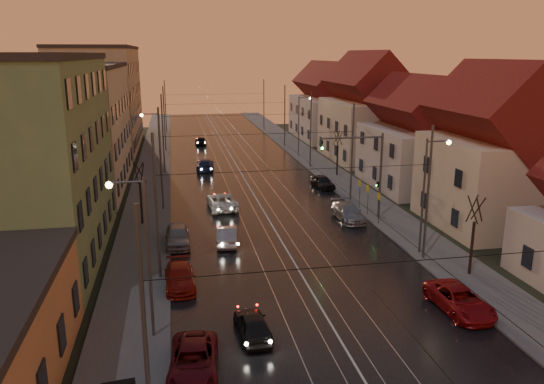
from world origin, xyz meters
TOP-DOWN VIEW (x-y plane):
  - ground at (0.00, 0.00)m, footprint 160.00×160.00m
  - road at (0.00, 40.00)m, footprint 16.00×120.00m
  - sidewalk_left at (-10.00, 40.00)m, footprint 4.00×120.00m
  - sidewalk_right at (10.00, 40.00)m, footprint 4.00×120.00m
  - tram_rail_0 at (-2.20, 40.00)m, footprint 0.06×120.00m
  - tram_rail_1 at (-0.77, 40.00)m, footprint 0.06×120.00m
  - tram_rail_2 at (0.77, 40.00)m, footprint 0.06×120.00m
  - tram_rail_3 at (2.20, 40.00)m, footprint 0.06×120.00m
  - apartment_left_1 at (-17.50, 14.00)m, footprint 10.00×18.00m
  - apartment_left_2 at (-17.50, 34.00)m, footprint 10.00×20.00m
  - apartment_left_3 at (-17.50, 58.00)m, footprint 10.00×24.00m
  - house_right_1 at (17.00, 15.00)m, footprint 8.67×10.20m
  - house_right_2 at (17.00, 28.00)m, footprint 9.18×12.24m
  - house_right_3 at (17.00, 43.00)m, footprint 9.18×14.28m
  - house_right_4 at (17.00, 61.00)m, footprint 9.18×16.32m
  - catenary_pole_l_0 at (-8.60, -6.00)m, footprint 0.16×0.16m
  - catenary_pole_l_1 at (-8.60, 9.00)m, footprint 0.16×0.16m
  - catenary_pole_r_1 at (8.60, 9.00)m, footprint 0.16×0.16m
  - catenary_pole_l_2 at (-8.60, 24.00)m, footprint 0.16×0.16m
  - catenary_pole_r_2 at (8.60, 24.00)m, footprint 0.16×0.16m
  - catenary_pole_l_3 at (-8.60, 39.00)m, footprint 0.16×0.16m
  - catenary_pole_r_3 at (8.60, 39.00)m, footprint 0.16×0.16m
  - catenary_pole_l_4 at (-8.60, 54.00)m, footprint 0.16×0.16m
  - catenary_pole_r_4 at (8.60, 54.00)m, footprint 0.16×0.16m
  - catenary_pole_l_5 at (-8.60, 72.00)m, footprint 0.16×0.16m
  - catenary_pole_r_5 at (8.60, 72.00)m, footprint 0.16×0.16m
  - street_lamp_0 at (-9.10, 2.00)m, footprint 1.75×0.32m
  - street_lamp_1 at (9.10, 10.00)m, footprint 1.75×0.32m
  - street_lamp_2 at (-9.10, 30.00)m, footprint 1.75×0.32m
  - street_lamp_3 at (9.10, 46.00)m, footprint 1.75×0.32m
  - traffic_light_mast at (7.99, 18.00)m, footprint 5.30×0.32m
  - bare_tree_0 at (-10.20, 20.00)m, footprint 1.09×1.09m
  - bare_tree_1 at (10.20, 6.00)m, footprint 1.09×1.09m
  - bare_tree_2 at (10.40, 34.00)m, footprint 1.09×1.09m
  - driving_car_0 at (-4.07, 1.25)m, footprint 1.67×3.73m
  - driving_car_1 at (-3.96, 14.39)m, footprint 1.85×4.14m
  - driving_car_2 at (-3.48, 23.42)m, footprint 2.65×5.17m
  - driving_car_3 at (-3.95, 39.65)m, footprint 2.36×4.91m
  - driving_car_4 at (-3.48, 57.81)m, footprint 1.61×3.85m
  - parked_left_1 at (-7.01, -1.37)m, footprint 2.44×4.64m
  - parked_left_2 at (-7.44, 7.63)m, footprint 1.85×4.29m
  - parked_left_3 at (-7.48, 14.76)m, footprint 1.71×4.24m
  - parked_right_0 at (7.14, 1.81)m, footprint 2.35×4.75m
  - parked_right_1 at (6.47, 18.28)m, footprint 1.96×4.68m
  - parked_right_2 at (7.34, 29.09)m, footprint 2.03×3.96m

SIDE VIEW (x-z plane):
  - ground at x=0.00m, z-range 0.00..0.00m
  - road at x=0.00m, z-range 0.00..0.04m
  - tram_rail_0 at x=-2.20m, z-range 0.04..0.07m
  - tram_rail_1 at x=-0.77m, z-range 0.04..0.07m
  - tram_rail_2 at x=0.77m, z-range 0.04..0.07m
  - tram_rail_3 at x=2.20m, z-range 0.04..0.07m
  - sidewalk_left at x=-10.00m, z-range 0.00..0.15m
  - sidewalk_right at x=10.00m, z-range 0.00..0.15m
  - parked_left_2 at x=-7.44m, z-range 0.00..1.23m
  - parked_left_1 at x=-7.01m, z-range 0.00..1.25m
  - driving_car_0 at x=-4.07m, z-range 0.00..1.25m
  - parked_right_2 at x=7.34m, z-range 0.00..1.29m
  - parked_right_0 at x=7.14m, z-range 0.00..1.30m
  - driving_car_4 at x=-3.48m, z-range 0.00..1.30m
  - driving_car_1 at x=-3.96m, z-range 0.00..1.32m
  - parked_right_1 at x=6.47m, z-range 0.00..1.35m
  - driving_car_3 at x=-3.95m, z-range 0.00..1.38m
  - driving_car_2 at x=-3.48m, z-range 0.00..1.39m
  - parked_left_3 at x=-7.48m, z-range 0.00..1.44m
  - bare_tree_0 at x=-10.20m, z-range -0.07..5.04m
  - bare_tree_1 at x=10.20m, z-range -0.07..5.04m
  - bare_tree_2 at x=10.40m, z-range -0.07..5.04m
  - catenary_pole_l_0 at x=-8.60m, z-range 0.00..9.00m
  - catenary_pole_l_1 at x=-8.60m, z-range 0.00..9.00m
  - catenary_pole_r_1 at x=8.60m, z-range 0.00..9.00m
  - catenary_pole_l_2 at x=-8.60m, z-range 0.00..9.00m
  - catenary_pole_r_2 at x=8.60m, z-range 0.00..9.00m
  - catenary_pole_l_3 at x=-8.60m, z-range 0.00..9.00m
  - catenary_pole_r_3 at x=8.60m, z-range 0.00..9.00m
  - catenary_pole_l_4 at x=-8.60m, z-range 0.00..9.00m
  - catenary_pole_r_4 at x=8.60m, z-range 0.00..9.00m
  - catenary_pole_l_5 at x=-8.60m, z-range 0.00..9.00m
  - catenary_pole_r_5 at x=8.60m, z-range 0.00..9.00m
  - traffic_light_mast at x=7.99m, z-range 1.00..8.20m
  - house_right_2 at x=17.00m, z-range 0.04..9.24m
  - street_lamp_0 at x=-9.10m, z-range 0.89..8.89m
  - street_lamp_1 at x=9.10m, z-range 0.89..8.89m
  - street_lamp_2 at x=-9.10m, z-range 0.89..8.89m
  - street_lamp_3 at x=9.10m, z-range 0.89..8.89m
  - house_right_4 at x=17.00m, z-range 0.05..10.05m
  - house_right_1 at x=17.00m, z-range 0.05..10.85m
  - house_right_3 at x=17.00m, z-range 0.05..11.55m
  - apartment_left_2 at x=-17.50m, z-range 0.00..12.00m
  - apartment_left_1 at x=-17.50m, z-range 0.00..13.00m
  - apartment_left_3 at x=-17.50m, z-range 0.00..14.00m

